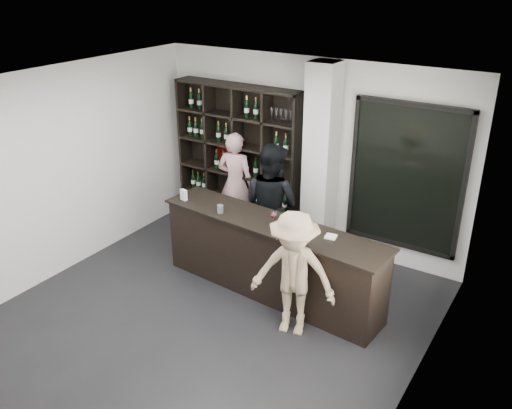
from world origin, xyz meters
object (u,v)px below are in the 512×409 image
Objects in this scene: wine_shelf at (238,159)px; tasting_counter at (271,258)px; taster_pink at (236,183)px; taster_black at (271,204)px; customer at (293,274)px.

wine_shelf reaches higher than tasting_counter.
wine_shelf reaches higher than taster_pink.
taster_pink is (-1.45, 1.30, 0.32)m from tasting_counter.
wine_shelf is 2.20m from tasting_counter.
customer is at bearing 138.32° from taster_black.
taster_black reaches higher than taster_pink.
taster_pink is at bearing -20.08° from taster_black.
wine_shelf reaches higher than customer.
taster_pink is at bearing 142.97° from tasting_counter.
taster_pink reaches higher than tasting_counter.
customer is at bearing -36.77° from tasting_counter.
tasting_counter is at bearing 124.64° from customer.
taster_black is at bearing -34.25° from wine_shelf.
wine_shelf is at bearing 122.72° from customer.
taster_black is 1.72m from customer.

